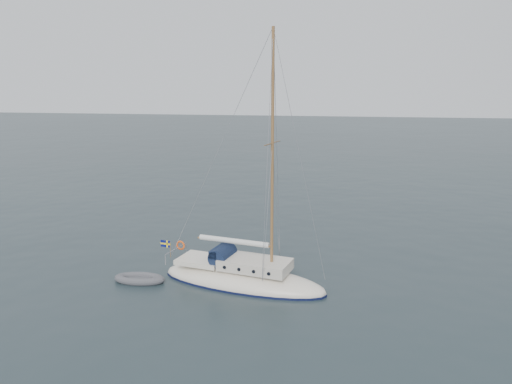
# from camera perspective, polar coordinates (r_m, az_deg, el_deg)

# --- Properties ---
(ground) EXTENTS (300.00, 300.00, 0.00)m
(ground) POSITION_cam_1_polar(r_m,az_deg,el_deg) (28.29, -0.63, -10.01)
(ground) COLOR black
(ground) RESTS_ON ground
(sailboat) EXTENTS (9.86, 2.95, 14.05)m
(sailboat) POSITION_cam_1_polar(r_m,az_deg,el_deg) (27.37, -1.52, -8.40)
(sailboat) COLOR beige
(sailboat) RESTS_ON ground
(dinghy) EXTENTS (2.87, 1.30, 0.41)m
(dinghy) POSITION_cam_1_polar(r_m,az_deg,el_deg) (28.68, -13.17, -9.64)
(dinghy) COLOR #4D4D52
(dinghy) RESTS_ON ground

